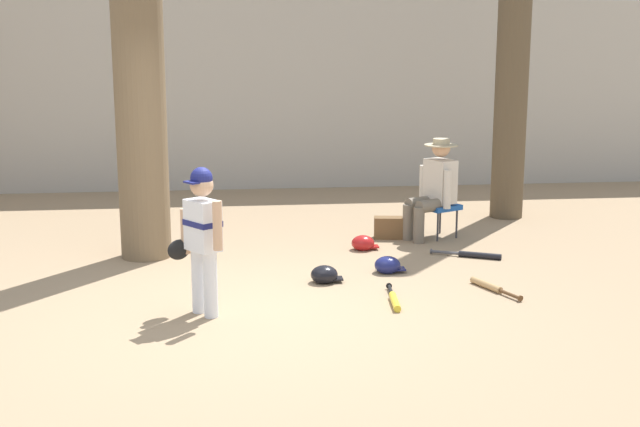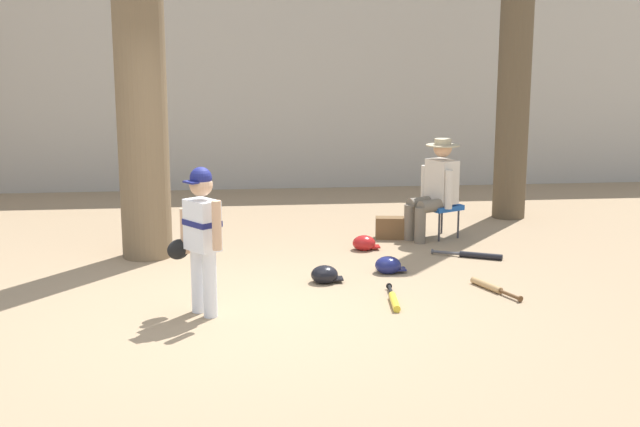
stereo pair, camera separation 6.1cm
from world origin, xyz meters
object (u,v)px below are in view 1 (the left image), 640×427
at_px(handbag_beside_stool, 388,228).
at_px(batting_helmet_black, 325,275).
at_px(batting_helmet_red, 363,243).
at_px(bat_wood_tan, 490,286).
at_px(batting_helmet_navy, 388,265).
at_px(tree_near_player, 138,37).
at_px(bat_black_composite, 474,255).
at_px(tree_behind_spectator, 514,37).
at_px(folding_stool, 439,208).
at_px(young_ballplayer, 201,232).
at_px(seated_spectator, 434,186).
at_px(bat_yellow_trainer, 394,300).

xyz_separation_m(handbag_beside_stool, batting_helmet_black, (-0.98, -1.79, -0.05)).
distance_m(handbag_beside_stool, batting_helmet_red, 0.66).
distance_m(bat_wood_tan, batting_helmet_navy, 1.12).
relative_size(tree_near_player, bat_black_composite, 7.57).
xyz_separation_m(tree_behind_spectator, folding_stool, (-1.20, -1.07, -2.02)).
bearing_deg(bat_wood_tan, batting_helmet_black, 164.64).
relative_size(bat_wood_tan, bat_black_composite, 0.94).
distance_m(tree_near_player, batting_helmet_navy, 3.55).
height_order(tree_near_player, batting_helmet_navy, tree_near_player).
bearing_deg(handbag_beside_stool, batting_helmet_black, -118.86).
xyz_separation_m(young_ballplayer, folding_stool, (2.77, 2.64, -0.38)).
xyz_separation_m(tree_near_player, batting_helmet_black, (1.84, -1.23, -2.31)).
bearing_deg(tree_near_player, batting_helmet_black, -33.89).
distance_m(batting_helmet_navy, batting_helmet_red, 0.98).
height_order(handbag_beside_stool, batting_helmet_black, handbag_beside_stool).
bearing_deg(bat_wood_tan, batting_helmet_navy, 140.59).
xyz_separation_m(young_ballplayer, batting_helmet_red, (1.76, 2.12, -0.67)).
height_order(bat_black_composite, batting_helmet_navy, batting_helmet_navy).
xyz_separation_m(handbag_beside_stool, bat_black_composite, (0.76, -1.02, -0.10)).
distance_m(seated_spectator, bat_wood_tan, 2.24).
height_order(tree_near_player, seated_spectator, tree_near_player).
relative_size(young_ballplayer, batting_helmet_navy, 4.10).
bearing_deg(folding_stool, tree_near_player, -171.07).
height_order(bat_yellow_trainer, batting_helmet_navy, batting_helmet_navy).
height_order(handbag_beside_stool, bat_wood_tan, handbag_beside_stool).
bearing_deg(batting_helmet_navy, bat_yellow_trainer, -97.62).
distance_m(young_ballplayer, seated_spectator, 3.74).
distance_m(tree_near_player, young_ballplayer, 2.74).
relative_size(tree_behind_spectator, seated_spectator, 4.61).
height_order(folding_stool, batting_helmet_navy, folding_stool).
relative_size(tree_near_player, batting_helmet_red, 17.81).
bearing_deg(seated_spectator, batting_helmet_red, -153.03).
xyz_separation_m(bat_wood_tan, bat_yellow_trainer, (-1.00, -0.31, -0.00)).
bearing_deg(bat_yellow_trainer, batting_helmet_black, 126.74).
height_order(seated_spectator, bat_wood_tan, seated_spectator).
relative_size(tree_behind_spectator, bat_yellow_trainer, 7.66).
distance_m(handbag_beside_stool, bat_yellow_trainer, 2.57).
height_order(young_ballplayer, bat_yellow_trainer, young_ballplayer).
bearing_deg(batting_helmet_navy, seated_spectator, 60.26).
bearing_deg(folding_stool, seated_spectator, -153.14).
height_order(tree_near_player, folding_stool, tree_near_player).
relative_size(batting_helmet_navy, batting_helmet_red, 1.03).
bearing_deg(handbag_beside_stool, young_ballplayer, -129.12).
bearing_deg(seated_spectator, batting_helmet_navy, -119.74).
bearing_deg(bat_black_composite, young_ballplayer, -150.87).
bearing_deg(tree_near_player, bat_black_composite, -7.47).
relative_size(batting_helmet_navy, batting_helmet_black, 1.00).
distance_m(tree_near_player, seated_spectator, 3.81).
relative_size(bat_yellow_trainer, batting_helmet_black, 2.27).
relative_size(tree_behind_spectator, batting_helmet_black, 17.40).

